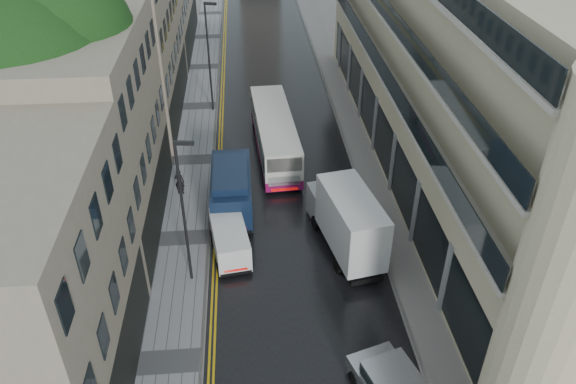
{
  "coord_description": "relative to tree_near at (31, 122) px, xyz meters",
  "views": [
    {
      "loc": [
        -2.19,
        -4.93,
        19.12
      ],
      "look_at": [
        -0.35,
        18.0,
        3.61
      ],
      "focal_mm": 35.0,
      "sensor_mm": 36.0,
      "label": 1
    }
  ],
  "objects": [
    {
      "name": "road",
      "position": [
        12.5,
        7.5,
        -6.94
      ],
      "size": [
        9.0,
        85.0,
        0.02
      ],
      "primitive_type": "cube",
      "color": "black",
      "rests_on": "ground"
    },
    {
      "name": "left_sidewalk",
      "position": [
        6.65,
        7.5,
        -6.89
      ],
      "size": [
        2.7,
        85.0,
        0.12
      ],
      "primitive_type": "cube",
      "color": "gray",
      "rests_on": "ground"
    },
    {
      "name": "right_sidewalk",
      "position": [
        17.9,
        7.5,
        -6.89
      ],
      "size": [
        1.8,
        85.0,
        0.12
      ],
      "primitive_type": "cube",
      "color": "slate",
      "rests_on": "ground"
    },
    {
      "name": "old_shop_row",
      "position": [
        3.05,
        10.0,
        -0.95
      ],
      "size": [
        4.5,
        56.0,
        12.0
      ],
      "primitive_type": null,
      "color": "gray",
      "rests_on": "ground"
    },
    {
      "name": "modern_block",
      "position": [
        22.8,
        6.0,
        0.05
      ],
      "size": [
        8.0,
        40.0,
        14.0
      ],
      "primitive_type": null,
      "color": "beige",
      "rests_on": "ground"
    },
    {
      "name": "tree_near",
      "position": [
        0.0,
        0.0,
        0.0
      ],
      "size": [
        10.56,
        10.56,
        13.89
      ],
      "primitive_type": null,
      "color": "black",
      "rests_on": "ground"
    },
    {
      "name": "tree_far",
      "position": [
        0.3,
        13.0,
        -0.72
      ],
      "size": [
        9.24,
        9.24,
        12.46
      ],
      "primitive_type": null,
      "color": "black",
      "rests_on": "ground"
    },
    {
      "name": "cream_bus",
      "position": [
        11.17,
        5.18,
        -5.54
      ],
      "size": [
        2.88,
        10.26,
        2.77
      ],
      "primitive_type": null,
      "rotation": [
        0.0,
        0.0,
        0.06
      ],
      "color": "silver",
      "rests_on": "road"
    },
    {
      "name": "white_lorry",
      "position": [
        14.49,
        -3.99,
        -5.09
      ],
      "size": [
        3.37,
        7.26,
        3.67
      ],
      "primitive_type": null,
      "rotation": [
        0.0,
        0.0,
        0.19
      ],
      "color": "silver",
      "rests_on": "road"
    },
    {
      "name": "white_van",
      "position": [
        8.57,
        -3.62,
        -6.05
      ],
      "size": [
        2.22,
        4.08,
        1.75
      ],
      "primitive_type": null,
      "rotation": [
        0.0,
        0.0,
        0.15
      ],
      "color": "white",
      "rests_on": "road"
    },
    {
      "name": "navy_van",
      "position": [
        8.2,
        -0.05,
        -5.5
      ],
      "size": [
        2.26,
        5.61,
        2.86
      ],
      "primitive_type": null,
      "rotation": [
        0.0,
        0.0,
        0.0
      ],
      "color": "#0E1B34",
      "rests_on": "road"
    },
    {
      "name": "pedestrian",
      "position": [
        6.11,
        3.56,
        -6.01
      ],
      "size": [
        0.66,
        0.51,
        1.63
      ],
      "primitive_type": "imported",
      "rotation": [
        0.0,
        0.0,
        2.93
      ],
      "color": "black",
      "rests_on": "left_sidewalk"
    },
    {
      "name": "lamp_post_near",
      "position": [
        7.22,
        -4.05,
        -3.0
      ],
      "size": [
        0.88,
        0.28,
        7.65
      ],
      "primitive_type": null,
      "rotation": [
        0.0,
        0.0,
        -0.11
      ],
      "color": "black",
      "rests_on": "left_sidewalk"
    },
    {
      "name": "lamp_post_far",
      "position": [
        7.69,
        15.02,
        -2.74
      ],
      "size": [
        0.94,
        0.45,
        8.16
      ],
      "primitive_type": null,
      "rotation": [
        0.0,
        0.0,
        -0.28
      ],
      "color": "black",
      "rests_on": "left_sidewalk"
    }
  ]
}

